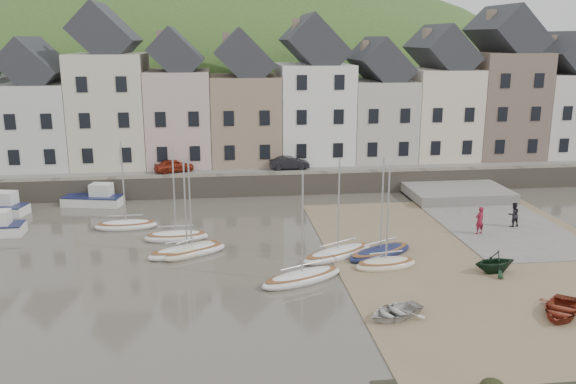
{
  "coord_description": "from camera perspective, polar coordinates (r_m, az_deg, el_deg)",
  "views": [
    {
      "loc": [
        -4.62,
        -32.1,
        12.85
      ],
      "look_at": [
        0.0,
        6.0,
        3.0
      ],
      "focal_mm": 37.58,
      "sensor_mm": 36.0,
      "label": 1
    }
  ],
  "objects": [
    {
      "name": "slipway",
      "position": [
        46.43,
        18.41,
        -2.35
      ],
      "size": [
        8.0,
        18.0,
        0.12
      ],
      "primitive_type": "cube",
      "color": "slate",
      "rests_on": "ground"
    },
    {
      "name": "rowboat_red",
      "position": [
        31.78,
        24.4,
        -10.05
      ],
      "size": [
        3.81,
        3.95,
        0.67
      ],
      "primitive_type": "imported",
      "rotation": [
        0.0,
        0.0,
        -0.68
      ],
      "color": "maroon",
      "rests_on": "beach"
    },
    {
      "name": "quay_land",
      "position": [
        65.39,
        -2.75,
        3.71
      ],
      "size": [
        90.0,
        30.0,
        1.5
      ],
      "primitive_type": "cube",
      "color": "#355722",
      "rests_on": "ground"
    },
    {
      "name": "sailboat_3",
      "position": [
        37.33,
        -9.51,
        -5.52
      ],
      "size": [
        5.11,
        3.12,
        6.32
      ],
      "color": "silver",
      "rests_on": "ground"
    },
    {
      "name": "sailboat_5",
      "position": [
        37.04,
        8.71,
        -5.65
      ],
      "size": [
        4.92,
        3.6,
        6.32
      ],
      "color": "#161C45",
      "rests_on": "ground"
    },
    {
      "name": "sailboat_4",
      "position": [
        32.97,
        1.35,
        -8.06
      ],
      "size": [
        5.16,
        3.46,
        6.32
      ],
      "color": "silver",
      "rests_on": "ground"
    },
    {
      "name": "sailboat_1",
      "position": [
        40.17,
        -10.53,
        -4.11
      ],
      "size": [
        4.19,
        1.63,
        6.32
      ],
      "color": "silver",
      "rests_on": "ground"
    },
    {
      "name": "sailboat_2",
      "position": [
        37.43,
        -9.08,
        -5.44
      ],
      "size": [
        4.14,
        3.76,
        6.32
      ],
      "color": "beige",
      "rests_on": "ground"
    },
    {
      "name": "car_left",
      "position": [
        52.82,
        -10.74,
        2.47
      ],
      "size": [
        3.6,
        2.3,
        1.14
      ],
      "primitive_type": "imported",
      "rotation": [
        0.0,
        0.0,
        1.88
      ],
      "color": "maroon",
      "rests_on": "quay_street"
    },
    {
      "name": "quay_street",
      "position": [
        54.0,
        -1.85,
        2.31
      ],
      "size": [
        70.0,
        7.0,
        0.1
      ],
      "primitive_type": "cube",
      "color": "slate",
      "rests_on": "quay_land"
    },
    {
      "name": "rowboat_green",
      "position": [
        35.8,
        18.97,
        -6.25
      ],
      "size": [
        2.76,
        2.48,
        1.3
      ],
      "primitive_type": "imported",
      "rotation": [
        0.0,
        0.0,
        -1.42
      ],
      "color": "black",
      "rests_on": "beach"
    },
    {
      "name": "townhouse_terrace",
      "position": [
        56.73,
        -0.43,
        8.8
      ],
      "size": [
        61.05,
        8.0,
        13.93
      ],
      "color": "white",
      "rests_on": "quay_land"
    },
    {
      "name": "sailboat_6",
      "position": [
        36.58,
        4.72,
        -5.79
      ],
      "size": [
        5.24,
        3.83,
        6.32
      ],
      "color": "silver",
      "rests_on": "ground"
    },
    {
      "name": "car_right",
      "position": [
        53.08,
        0.13,
        2.79
      ],
      "size": [
        3.49,
        1.29,
        1.14
      ],
      "primitive_type": "imported",
      "rotation": [
        0.0,
        0.0,
        1.59
      ],
      "color": "black",
      "rests_on": "quay_street"
    },
    {
      "name": "beach",
      "position": [
        37.93,
        17.98,
        -6.1
      ],
      "size": [
        18.0,
        26.0,
        0.06
      ],
      "primitive_type": "cube",
      "color": "#786549",
      "rests_on": "ground"
    },
    {
      "name": "person_red",
      "position": [
        42.11,
        17.68,
        -2.57
      ],
      "size": [
        0.8,
        0.66,
        1.87
      ],
      "primitive_type": "imported",
      "rotation": [
        0.0,
        0.0,
        3.5
      ],
      "color": "maroon",
      "rests_on": "slipway"
    },
    {
      "name": "hillside",
      "position": [
        97.12,
        -6.8,
        -4.23
      ],
      "size": [
        134.4,
        84.0,
        84.0
      ],
      "color": "#355722",
      "rests_on": "ground"
    },
    {
      "name": "person_dark",
      "position": [
        44.54,
        20.55,
        -2.01
      ],
      "size": [
        0.94,
        0.8,
        1.71
      ],
      "primitive_type": "imported",
      "rotation": [
        0.0,
        0.0,
        3.34
      ],
      "color": "black",
      "rests_on": "slipway"
    },
    {
      "name": "sailboat_7",
      "position": [
        35.27,
        9.23,
        -6.7
      ],
      "size": [
        3.89,
        2.06,
        6.32
      ],
      "color": "beige",
      "rests_on": "ground"
    },
    {
      "name": "ground",
      "position": [
        34.88,
        1.2,
        -7.22
      ],
      "size": [
        160.0,
        160.0,
        0.0
      ],
      "primitive_type": "plane",
      "color": "#4A453A",
      "rests_on": "ground"
    },
    {
      "name": "rowboat_white",
      "position": [
        29.3,
        10.06,
        -11.07
      ],
      "size": [
        3.51,
        3.11,
        0.6
      ],
      "primitive_type": "imported",
      "rotation": [
        0.0,
        0.0,
        -1.13
      ],
      "color": "silver",
      "rests_on": "beach"
    },
    {
      "name": "seawall",
      "position": [
        50.74,
        -1.49,
        0.77
      ],
      "size": [
        70.0,
        1.2,
        1.8
      ],
      "primitive_type": "cube",
      "color": "slate",
      "rests_on": "ground"
    },
    {
      "name": "sailboat_0",
      "position": [
        43.28,
        -15.07,
        -3.02
      ],
      "size": [
        4.31,
        1.71,
        6.32
      ],
      "color": "silver",
      "rests_on": "ground"
    },
    {
      "name": "motorboat_2",
      "position": [
        49.9,
        -17.8,
        -0.54
      ],
      "size": [
        4.89,
        2.7,
        1.7
      ],
      "color": "silver",
      "rests_on": "ground"
    }
  ]
}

